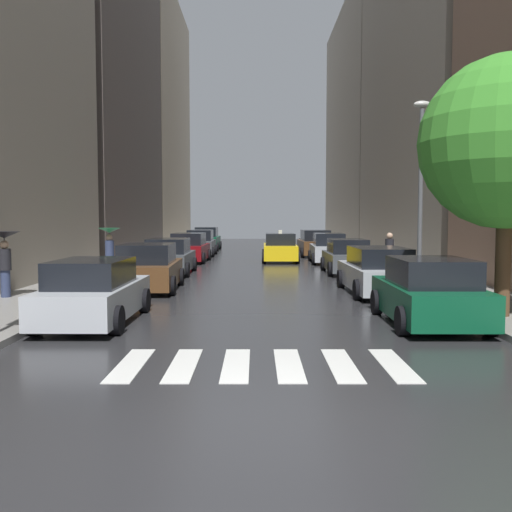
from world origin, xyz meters
TOP-DOWN VIEW (x-y plane):
  - ground_plane at (0.00, 24.00)m, footprint 28.00×72.00m
  - sidewalk_left at (-6.50, 24.00)m, footprint 3.00×72.00m
  - sidewalk_right at (6.50, 24.00)m, footprint 3.00×72.00m
  - crosswalk_stripes at (0.00, 2.77)m, footprint 4.95×2.20m
  - building_left_mid at (-11.00, 31.57)m, footprint 6.00×17.90m
  - building_left_far at (-11.00, 50.88)m, footprint 6.00×19.89m
  - building_right_mid at (11.00, 27.48)m, footprint 6.00×19.32m
  - building_right_far at (11.00, 48.07)m, footprint 6.00×21.25m
  - parked_car_left_nearest at (-3.98, 6.61)m, footprint 2.04×4.36m
  - parked_car_left_second at (-3.84, 12.61)m, footprint 2.25×4.23m
  - parked_car_left_third at (-3.98, 18.18)m, footprint 2.10×4.29m
  - parked_car_left_fourth at (-3.89, 24.94)m, footprint 2.23×4.24m
  - parked_car_left_fifth at (-3.77, 30.28)m, footprint 1.99×4.29m
  - parked_car_left_sixth at (-3.90, 36.49)m, footprint 2.07×4.06m
  - parked_car_right_nearest at (3.97, 6.43)m, footprint 2.13×4.05m
  - parked_car_right_second at (3.91, 11.79)m, footprint 2.15×4.74m
  - parked_car_right_third at (3.99, 18.48)m, footprint 2.03×4.09m
  - parked_car_right_fourth at (3.90, 24.30)m, footprint 2.10×4.21m
  - parked_car_right_fifth at (3.74, 29.86)m, footprint 2.22×4.47m
  - taxi_midroad at (1.27, 25.35)m, footprint 2.12×4.50m
  - pedestrian_foreground at (-7.58, 9.93)m, footprint 0.91×0.91m
  - pedestrian_near_tree at (-6.12, 16.24)m, footprint 0.91×0.91m
  - pedestrian_far_side at (5.44, 16.56)m, footprint 0.36×0.36m
  - street_tree_right at (5.83, 6.75)m, footprint 4.11×4.11m
  - lamp_post_right at (5.55, 12.68)m, footprint 0.60×0.28m

SIDE VIEW (x-z plane):
  - ground_plane at x=0.00m, z-range -0.04..0.00m
  - crosswalk_stripes at x=0.00m, z-range 0.00..0.01m
  - sidewalk_left at x=-6.50m, z-range 0.00..0.15m
  - sidewalk_right at x=6.50m, z-range 0.00..0.15m
  - parked_car_left_nearest at x=-3.98m, z-range -0.04..1.49m
  - parked_car_right_second at x=3.91m, z-range -0.04..1.51m
  - parked_car_right_third at x=3.99m, z-range -0.05..1.51m
  - parked_car_right_nearest at x=3.97m, z-range -0.05..1.53m
  - parked_car_left_third at x=-3.98m, z-range -0.05..1.55m
  - parked_car_left_second at x=-3.84m, z-range -0.05..1.57m
  - taxi_midroad at x=1.27m, z-range -0.14..1.67m
  - parked_car_left_fourth at x=-3.89m, z-range -0.05..1.60m
  - parked_car_right_fourth at x=3.90m, z-range -0.05..1.61m
  - parked_car_left_fifth at x=-3.77m, z-range -0.06..1.65m
  - parked_car_right_fifth at x=3.74m, z-range -0.06..1.66m
  - parked_car_left_sixth at x=-3.90m, z-range -0.07..1.72m
  - pedestrian_far_side at x=5.44m, z-range 0.19..1.94m
  - pedestrian_near_tree at x=-6.12m, z-range 0.55..2.50m
  - pedestrian_foreground at x=-7.58m, z-range 0.55..2.51m
  - lamp_post_right at x=5.55m, z-range 0.67..7.00m
  - street_tree_right at x=5.83m, z-range 1.18..7.37m
  - building_right_far at x=11.00m, z-range 0.00..22.35m
  - building_right_mid at x=11.00m, z-range 0.00..22.58m
  - building_left_mid at x=-11.00m, z-range 0.00..22.59m
  - building_left_far at x=-11.00m, z-range 0.00..24.39m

